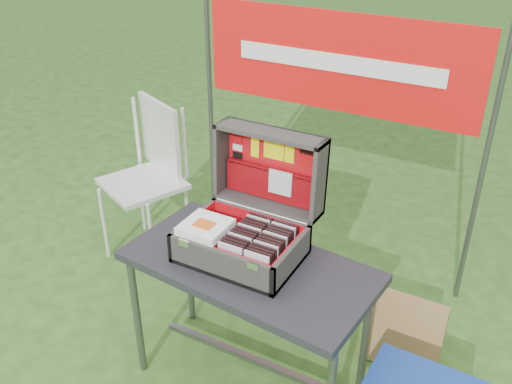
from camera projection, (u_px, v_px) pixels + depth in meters
The scene contains 89 objects.
ground at pixel (240, 365), 2.92m from camera, with size 80.00×80.00×0.00m, color #2A501D.
table at pixel (250, 323), 2.69m from camera, with size 1.12×0.56×0.70m, color black, non-canonical shape.
table_top at pixel (249, 267), 2.53m from camera, with size 1.12×0.56×0.04m, color black.
table_leg_fl at pixel (137, 319), 2.75m from camera, with size 0.04×0.04×0.66m, color #59595B.
table_leg_bl at pixel (189, 270), 3.08m from camera, with size 0.04×0.04×0.66m, color #59595B.
table_leg_br at pixel (366, 333), 2.66m from camera, with size 0.04×0.04×0.66m, color #59595B.
table_brace at pixel (250, 358), 2.81m from camera, with size 0.97×0.03×0.03m, color #59595B.
suitcase at pixel (247, 202), 2.48m from camera, with size 0.52×0.53×0.51m, color #3E3B38, non-canonical shape.
suitcase_base_bottom at pixel (241, 255), 2.56m from camera, with size 0.52×0.37×0.02m, color #3E3B38.
suitcase_base_wall_front at pixel (219, 265), 2.39m from camera, with size 0.52×0.02×0.14m, color #3E3B38.
suitcase_base_wall_back at pixel (260, 225), 2.66m from camera, with size 0.52×0.02×0.14m, color #3E3B38.
suitcase_base_wall_left at pixel (194, 229), 2.63m from camera, with size 0.02×0.37×0.14m, color #3E3B38.
suitcase_base_wall_right at pixel (292, 260), 2.42m from camera, with size 0.02×0.37×0.14m, color #3E3B38.
suitcase_liner_floor at pixel (241, 252), 2.55m from camera, with size 0.48×0.33×0.01m, color red.
suitcase_latch_left at pixel (184, 243), 2.43m from camera, with size 0.05×0.01×0.03m, color silver.
suitcase_latch_right at pixel (253, 266), 2.29m from camera, with size 0.05×0.01×0.03m, color silver.
suitcase_hinge at pixel (261, 211), 2.64m from camera, with size 0.02×0.02×0.47m, color silver.
suitcase_lid_back at pixel (275, 165), 2.66m from camera, with size 0.52×0.37×0.02m, color #3E3B38.
suitcase_lid_rim_far at pixel (270, 133), 2.53m from camera, with size 0.52×0.02×0.14m, color #3E3B38.
suitcase_lid_rim_near at pixel (268, 203), 2.69m from camera, with size 0.52×0.02×0.14m, color #3E3B38.
suitcase_lid_rim_left at pixel (222, 158), 2.71m from camera, with size 0.02×0.37×0.14m, color #3E3B38.
suitcase_lid_rim_right at pixel (320, 182), 2.50m from camera, with size 0.02×0.37×0.14m, color #3E3B38.
suitcase_lid_liner at pixel (274, 166), 2.65m from camera, with size 0.48×0.33×0.01m, color red.
suitcase_liner_wall_front at pixel (221, 261), 2.40m from camera, with size 0.48×0.01×0.12m, color red.
suitcase_liner_wall_back at pixel (258, 225), 2.65m from camera, with size 0.48×0.01×0.12m, color red.
suitcase_liner_wall_left at pixel (196, 228), 2.62m from camera, with size 0.01×0.33×0.12m, color red.
suitcase_liner_wall_right at pixel (289, 257), 2.42m from camera, with size 0.01×0.33×0.12m, color red.
suitcase_lid_pocket at pixel (271, 184), 2.67m from camera, with size 0.46×0.15×0.03m, color maroon.
suitcase_pocket_edge at pixel (271, 170), 2.63m from camera, with size 0.45×0.02×0.02m, color maroon.
suitcase_pocket_cd at pixel (280, 183), 2.62m from camera, with size 0.12×0.12×0.01m, color silver.
lid_sticker_cc_a at pixel (238, 132), 2.66m from camera, with size 0.05×0.03×0.00m, color #1933B2.
lid_sticker_cc_b at pixel (238, 140), 2.68m from camera, with size 0.05×0.03×0.00m, color #BB0D10.
lid_sticker_cc_c at pixel (238, 148), 2.70m from camera, with size 0.05×0.03×0.00m, color white.
lid_sticker_cc_d at pixel (238, 155), 2.72m from camera, with size 0.05×0.03×0.00m, color black.
lid_card_neon_tall at pixel (255, 147), 2.65m from camera, with size 0.04×0.10×0.00m, color #F0ED0A.
lid_card_neon_main at pixel (274, 151), 2.61m from camera, with size 0.10×0.08×0.00m, color #F0ED0A.
lid_card_neon_small at pixel (289, 155), 2.57m from camera, with size 0.05×0.08×0.00m, color #F0ED0A.
lid_sticker_band at pixel (308, 159), 2.53m from camera, with size 0.09×0.09×0.00m, color #BB0D10.
lid_sticker_band_bar at pixel (309, 153), 2.52m from camera, with size 0.08×0.02×0.00m, color black.
cd_left_0 at pixel (230, 258), 2.40m from camera, with size 0.12×0.01×0.13m, color silver.
cd_left_1 at pixel (233, 256), 2.41m from camera, with size 0.12×0.01×0.13m, color black.
cd_left_2 at pixel (235, 253), 2.43m from camera, with size 0.12×0.01×0.13m, color black.
cd_left_3 at pixel (238, 251), 2.44m from camera, with size 0.12×0.01×0.13m, color black.
cd_left_4 at pixel (240, 248), 2.46m from camera, with size 0.12×0.01×0.13m, color silver.
cd_left_5 at pixel (243, 246), 2.47m from camera, with size 0.12×0.01×0.13m, color black.
cd_left_6 at pixel (245, 244), 2.49m from camera, with size 0.12×0.01×0.13m, color black.
cd_left_7 at pixel (247, 241), 2.51m from camera, with size 0.12×0.01×0.13m, color black.
cd_left_8 at pixel (250, 239), 2.52m from camera, with size 0.12×0.01×0.13m, color silver.
cd_left_9 at pixel (252, 237), 2.54m from camera, with size 0.12×0.01×0.13m, color black.
cd_left_10 at pixel (254, 235), 2.55m from camera, with size 0.12×0.01×0.13m, color black.
cd_left_11 at pixel (256, 232), 2.57m from camera, with size 0.12×0.01×0.13m, color black.
cd_left_12 at pixel (258, 230), 2.58m from camera, with size 0.12×0.01×0.13m, color silver.
cd_left_13 at pixel (261, 228), 2.60m from camera, with size 0.12×0.01×0.13m, color black.
cd_right_0 at pixel (257, 267), 2.34m from camera, with size 0.12×0.01×0.13m, color silver.
cd_right_1 at pixel (259, 264), 2.36m from camera, with size 0.12×0.01×0.13m, color black.
cd_right_2 at pixel (261, 262), 2.37m from camera, with size 0.12×0.01×0.13m, color black.
cd_right_3 at pixel (264, 259), 2.39m from camera, with size 0.12×0.01×0.13m, color black.
cd_right_4 at pixel (266, 257), 2.41m from camera, with size 0.12×0.01×0.13m, color silver.
cd_right_5 at pixel (268, 254), 2.42m from camera, with size 0.12×0.01×0.13m, color black.
cd_right_6 at pixel (270, 252), 2.44m from camera, with size 0.12×0.01×0.13m, color black.
cd_right_7 at pixel (273, 249), 2.45m from camera, with size 0.12×0.01×0.13m, color black.
cd_right_8 at pixel (275, 247), 2.47m from camera, with size 0.12×0.01×0.13m, color silver.
cd_right_9 at pixel (277, 245), 2.48m from camera, with size 0.12×0.01×0.13m, color black.
cd_right_10 at pixel (279, 242), 2.50m from camera, with size 0.12×0.01×0.13m, color black.
cd_right_11 at pixel (281, 240), 2.52m from camera, with size 0.12×0.01×0.13m, color black.
cd_right_12 at pixel (283, 238), 2.53m from camera, with size 0.12×0.01×0.13m, color silver.
cd_right_13 at pixel (285, 235), 2.55m from camera, with size 0.12×0.01×0.13m, color black.
songbook_0 at pixel (206, 230), 2.50m from camera, with size 0.20×0.20×0.01m, color white.
songbook_1 at pixel (206, 229), 2.49m from camera, with size 0.20×0.20×0.01m, color white.
songbook_2 at pixel (206, 228), 2.49m from camera, with size 0.20×0.20×0.01m, color white.
songbook_3 at pixel (205, 227), 2.49m from camera, with size 0.20×0.20×0.01m, color white.
songbook_4 at pixel (205, 226), 2.49m from camera, with size 0.20×0.20×0.01m, color white.
songbook_5 at pixel (205, 225), 2.48m from camera, with size 0.20×0.20×0.01m, color white.
songbook_6 at pixel (205, 224), 2.48m from camera, with size 0.20×0.20×0.01m, color white.
songbook_graphic at pixel (204, 224), 2.47m from camera, with size 0.09×0.07×0.00m, color #D85919.
chair at pixel (143, 185), 3.58m from camera, with size 0.45×0.49×0.98m, color silver, non-canonical shape.
chair_seat at pixel (143, 184), 3.58m from camera, with size 0.45×0.45×0.03m, color silver.
chair_backrest at pixel (160, 136), 3.62m from camera, with size 0.45×0.03×0.47m, color silver.
chair_leg_fl at pixel (104, 224), 3.64m from camera, with size 0.02×0.02×0.50m, color silver.
chair_leg_fr at pixel (151, 240), 3.48m from camera, with size 0.02×0.02×0.50m, color silver.
chair_leg_bl at pixel (142, 198), 3.93m from camera, with size 0.02×0.02×0.50m, color silver.
chair_leg_br at pixel (187, 212), 3.77m from camera, with size 0.02×0.02×0.50m, color silver.
chair_upright_left at pixel (137, 132), 3.71m from camera, with size 0.02×0.02×0.47m, color silver.
chair_upright_right at pixel (185, 143), 3.55m from camera, with size 0.02×0.02×0.47m, color silver.
cardboard_box at pixel (403, 333), 2.84m from camera, with size 0.39×0.06×0.41m, color #95653A.
banner_post_left at pixel (211, 112), 3.71m from camera, with size 0.03×0.03×1.70m, color #59595B.
banner_post_right at pixel (483, 169), 2.99m from camera, with size 0.03×0.03×1.70m, color #59595B.
banner at pixel (337, 62), 3.12m from camera, with size 1.60×0.01×0.55m, color red.
banner_text at pixel (336, 63), 3.11m from camera, with size 1.20×0.00×0.10m, color white.
Camera 1 is at (1.09, -1.81, 2.21)m, focal length 40.00 mm.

